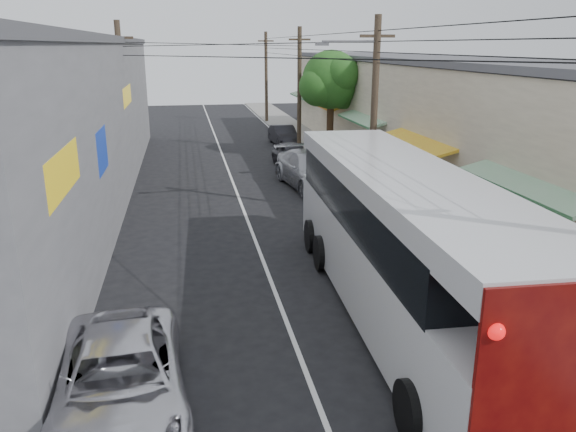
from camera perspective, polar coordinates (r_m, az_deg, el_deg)
name	(u,v)px	position (r m, az deg, el deg)	size (l,w,h in m)	color
ground	(325,422)	(11.39, 3.79, -20.19)	(120.00, 120.00, 0.00)	black
sidewalk	(352,175)	(30.86, 6.48, 4.13)	(3.00, 80.00, 0.12)	slate
building_right	(418,112)	(33.74, 13.10, 10.23)	(7.09, 40.00, 6.25)	beige
building_left	(44,120)	(27.65, -23.54, 8.92)	(7.20, 36.00, 7.25)	gray
utility_poles	(290,100)	(29.73, 0.19, 11.70)	(11.80, 45.28, 8.00)	#473828
street_tree	(332,82)	(36.05, 4.49, 13.45)	(4.40, 4.00, 6.60)	#3F2B19
coach_bus	(401,241)	(14.76, 11.40, -2.50)	(3.54, 13.72, 3.92)	silver
jeepney	(120,380)	(11.64, -16.66, -15.64)	(2.45, 5.31, 1.48)	silver
parked_suv	(312,170)	(28.11, 2.41, 4.70)	(2.50, 6.14, 1.78)	#A1A3A9
parked_car_mid	(293,155)	(32.95, 0.47, 6.23)	(1.69, 4.21, 1.43)	#2A2A2F
parked_car_far	(284,135)	(40.39, -0.44, 8.19)	(1.46, 4.19, 1.38)	black
pedestrian_near	(383,200)	(22.97, 9.62, 1.62)	(0.55, 0.36, 1.51)	#C46896
pedestrian_far	(394,171)	(27.85, 10.74, 4.48)	(0.83, 0.65, 1.72)	#8CA3CC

